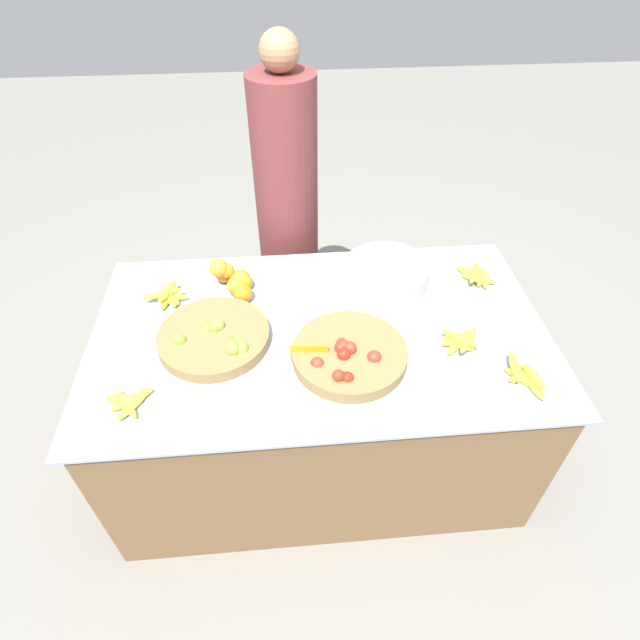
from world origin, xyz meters
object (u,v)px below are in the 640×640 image
at_px(tomato_basket, 349,354).
at_px(vendor_person, 288,227).
at_px(lime_bowl, 215,337).
at_px(price_sign, 309,354).
at_px(metal_bowl, 387,273).

distance_m(tomato_basket, vendor_person, 0.95).
bearing_deg(lime_bowl, vendor_person, 69.23).
bearing_deg(tomato_basket, price_sign, 178.57).
bearing_deg(vendor_person, metal_bowl, -50.20).
height_order(lime_bowl, price_sign, lime_bowl).
bearing_deg(vendor_person, tomato_basket, -78.80).
xyz_separation_m(lime_bowl, vendor_person, (0.30, 0.80, -0.03)).
xyz_separation_m(tomato_basket, metal_bowl, (0.22, 0.44, 0.01)).
relative_size(price_sign, vendor_person, 0.08).
xyz_separation_m(lime_bowl, tomato_basket, (0.49, -0.13, 0.00)).
bearing_deg(price_sign, lime_bowl, 165.80).
relative_size(lime_bowl, vendor_person, 0.25).
bearing_deg(lime_bowl, price_sign, -20.35).
bearing_deg(price_sign, vendor_person, 98.67).
bearing_deg(tomato_basket, lime_bowl, 164.94).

